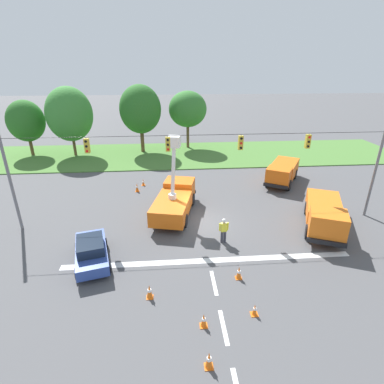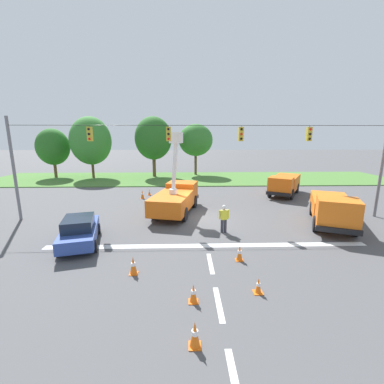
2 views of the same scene
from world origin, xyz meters
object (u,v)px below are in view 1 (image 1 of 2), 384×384
road_worker (224,229)px  traffic_cone_lane_edge_b (137,187)px  utility_truck_bucket_lift (175,199)px  traffic_cone_far_left (209,360)px  tree_west (69,114)px  traffic_cone_foreground_right (255,310)px  utility_truck_support_far (325,214)px  traffic_cone_mid_right (239,273)px  traffic_cone_foreground_left (204,320)px  tree_centre (140,109)px  tree_far_west (26,121)px  utility_truck_support_near (282,171)px  traffic_cone_lane_edge_a (149,291)px  sedan_blue (91,251)px  tree_east (188,109)px  traffic_cone_near_bucket (143,182)px

road_worker → traffic_cone_lane_edge_b: size_ratio=2.16×
utility_truck_bucket_lift → traffic_cone_far_left: (0.95, -13.28, -0.88)m
tree_west → traffic_cone_foreground_right: bearing=-60.6°
utility_truck_support_far → traffic_cone_mid_right: (-7.26, -4.89, -0.77)m
traffic_cone_foreground_right → traffic_cone_lane_edge_b: 16.97m
tree_west → traffic_cone_foreground_left: size_ratio=12.06×
tree_centre → traffic_cone_foreground_left: (4.75, -29.55, -5.26)m
tree_far_west → traffic_cone_foreground_left: tree_far_west is taller
road_worker → traffic_cone_far_left: bearing=-103.6°
utility_truck_support_near → traffic_cone_mid_right: size_ratio=8.13×
traffic_cone_lane_edge_a → traffic_cone_lane_edge_b: 14.11m
traffic_cone_foreground_left → traffic_cone_foreground_right: traffic_cone_foreground_left is taller
tree_west → sedan_blue: tree_west is taller
traffic_cone_foreground_right → utility_truck_support_far: bearing=46.7°
traffic_cone_foreground_left → traffic_cone_mid_right: 3.90m
tree_east → traffic_cone_foreground_right: size_ratio=12.58×
tree_east → traffic_cone_foreground_left: 31.64m
utility_truck_bucket_lift → traffic_cone_far_left: bearing=-85.9°
traffic_cone_near_bucket → traffic_cone_lane_edge_b: 1.56m
tree_east → traffic_cone_mid_right: tree_east is taller
traffic_cone_foreground_left → traffic_cone_far_left: bearing=-90.8°
tree_centre → utility_truck_support_near: bearing=-40.3°
utility_truck_support_near → traffic_cone_mid_right: utility_truck_support_near is taller
road_worker → traffic_cone_lane_edge_b: road_worker is taller
road_worker → traffic_cone_mid_right: (0.21, -3.69, -0.62)m
traffic_cone_far_left → traffic_cone_foreground_left: bearing=89.2°
utility_truck_bucket_lift → tree_west: bearing=125.6°
utility_truck_support_near → traffic_cone_foreground_left: (-9.87, -17.17, -0.83)m
traffic_cone_far_left → traffic_cone_mid_right: bearing=65.4°
sedan_blue → road_worker: 8.36m
tree_centre → traffic_cone_foreground_right: bearing=-76.0°
traffic_cone_foreground_right → traffic_cone_mid_right: size_ratio=0.80×
utility_truck_support_far → traffic_cone_lane_edge_b: 16.10m
traffic_cone_near_bucket → traffic_cone_lane_edge_a: traffic_cone_lane_edge_a is taller
utility_truck_support_far → tree_east: bearing=109.4°
utility_truck_support_near → road_worker: utility_truck_support_near is taller
traffic_cone_mid_right → traffic_cone_near_bucket: (-6.23, 14.35, -0.06)m
traffic_cone_near_bucket → traffic_cone_lane_edge_a: (1.37, -15.47, 0.08)m
traffic_cone_near_bucket → traffic_cone_far_left: (3.88, -19.49, 0.08)m
traffic_cone_lane_edge_a → tree_far_west: bearing=121.1°
traffic_cone_near_bucket → tree_west: bearing=130.5°
tree_east → traffic_cone_foreground_right: bearing=-88.0°
traffic_cone_foreground_left → traffic_cone_mid_right: bearing=53.4°
tree_west → tree_centre: 8.64m
tree_west → utility_truck_support_far: size_ratio=1.21×
road_worker → traffic_cone_near_bucket: (-6.02, 10.66, -0.68)m
tree_far_west → utility_truck_support_near: tree_far_west is taller
utility_truck_bucket_lift → traffic_cone_lane_edge_b: size_ratio=8.48×
tree_centre → sedan_blue: bearing=-93.2°
tree_far_west → utility_truck_support_near: 31.32m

